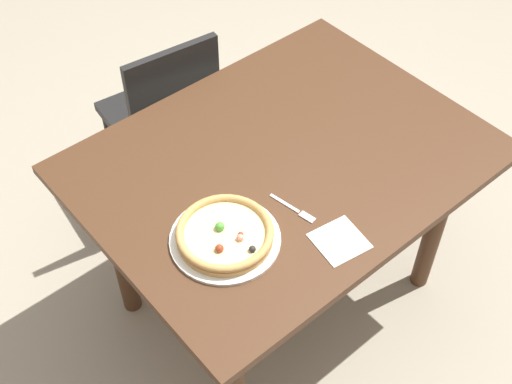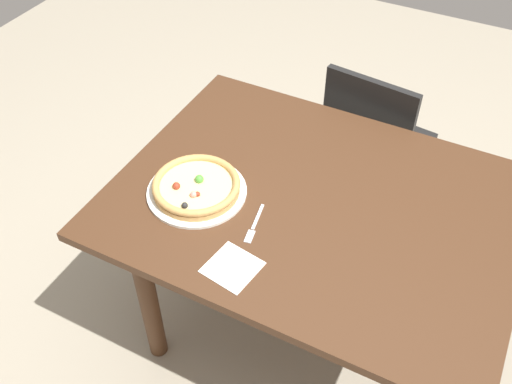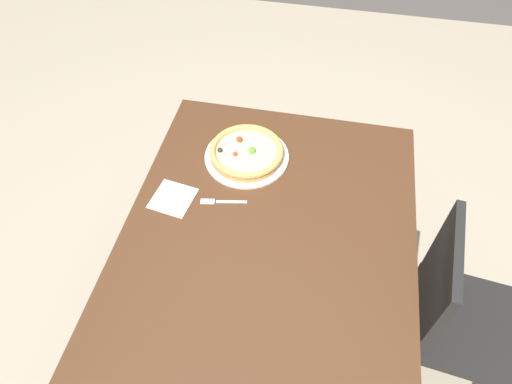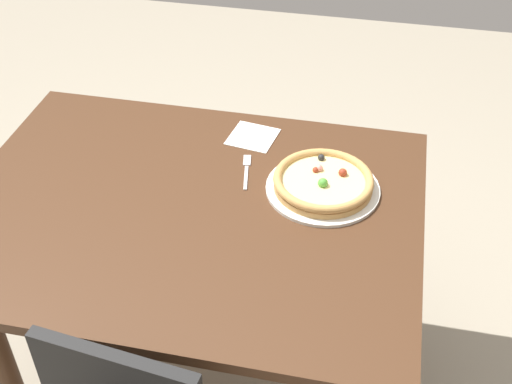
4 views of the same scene
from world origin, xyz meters
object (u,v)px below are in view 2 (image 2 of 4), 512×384
napkin (232,267)px  fork (254,226)px  chair_near (373,145)px  dining_table (313,225)px  pizza (196,186)px  plate (197,192)px

napkin → fork: bearing=-84.0°
chair_near → dining_table: bearing=-82.7°
chair_near → pizza: chair_near is taller
chair_near → fork: size_ratio=5.31×
napkin → pizza: bearing=-40.8°
dining_table → napkin: 0.39m
plate → napkin: plate is taller
chair_near → fork: bearing=-90.7°
dining_table → fork: bearing=57.4°
napkin → dining_table: bearing=-106.4°
pizza → fork: (-0.23, 0.05, -0.03)m
pizza → fork: 0.24m
dining_table → plate: size_ratio=3.97×
fork → dining_table: bearing=137.1°
dining_table → pizza: (0.36, 0.14, 0.15)m
chair_near → napkin: 1.11m
fork → napkin: fork is taller
dining_table → chair_near: (0.01, -0.70, -0.17)m
pizza → napkin: size_ratio=2.02×
dining_table → pizza: size_ratio=4.53×
dining_table → chair_near: size_ratio=1.46×
plate → dining_table: bearing=-157.9°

